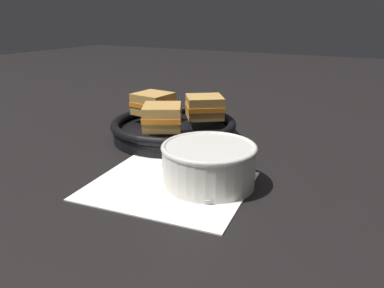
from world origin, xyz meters
TOP-DOWN VIEW (x-y plane):
  - ground_plane at (0.00, 0.00)m, footprint 4.00×4.00m
  - napkin at (0.00, -0.06)m, footprint 0.26×0.23m
  - soup_bowl at (0.05, -0.03)m, footprint 0.15×0.15m
  - spoon at (0.05, -0.07)m, footprint 0.14×0.10m
  - skillet at (-0.12, 0.14)m, footprint 0.34×0.27m
  - sandwich_near_left at (-0.18, 0.16)m, footprint 0.08×0.08m
  - sandwich_near_right at (-0.10, 0.07)m, footprint 0.10×0.10m
  - sandwich_far_left at (-0.07, 0.19)m, footprint 0.10×0.10m

SIDE VIEW (x-z plane):
  - ground_plane at x=0.00m, z-range 0.00..0.00m
  - napkin at x=0.00m, z-range 0.00..0.00m
  - spoon at x=0.05m, z-range 0.00..0.01m
  - skillet at x=-0.12m, z-range 0.00..0.04m
  - soup_bowl at x=0.05m, z-range 0.00..0.07m
  - sandwich_near_left at x=-0.18m, z-range 0.04..0.09m
  - sandwich_near_right at x=-0.10m, z-range 0.04..0.09m
  - sandwich_far_left at x=-0.07m, z-range 0.04..0.09m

